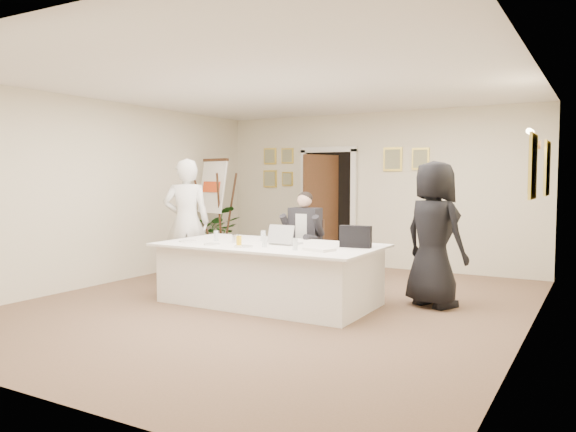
# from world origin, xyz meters

# --- Properties ---
(floor) EXTENTS (7.00, 7.00, 0.00)m
(floor) POSITION_xyz_m (0.00, 0.00, 0.00)
(floor) COLOR brown
(floor) RESTS_ON ground
(ceiling) EXTENTS (6.00, 7.00, 0.02)m
(ceiling) POSITION_xyz_m (0.00, 0.00, 2.80)
(ceiling) COLOR white
(ceiling) RESTS_ON wall_back
(wall_back) EXTENTS (6.00, 0.10, 2.80)m
(wall_back) POSITION_xyz_m (0.00, 3.50, 1.40)
(wall_back) COLOR white
(wall_back) RESTS_ON floor
(wall_front) EXTENTS (6.00, 0.10, 2.80)m
(wall_front) POSITION_xyz_m (0.00, -3.50, 1.40)
(wall_front) COLOR white
(wall_front) RESTS_ON floor
(wall_left) EXTENTS (0.10, 7.00, 2.80)m
(wall_left) POSITION_xyz_m (-3.00, 0.00, 1.40)
(wall_left) COLOR white
(wall_left) RESTS_ON floor
(wall_right) EXTENTS (0.10, 7.00, 2.80)m
(wall_right) POSITION_xyz_m (3.00, 0.00, 1.40)
(wall_right) COLOR white
(wall_right) RESTS_ON floor
(doorway) EXTENTS (1.14, 0.86, 2.20)m
(doorway) POSITION_xyz_m (-0.88, 3.32, 1.04)
(doorway) COLOR black
(doorway) RESTS_ON floor
(pictures_back_wall) EXTENTS (3.40, 0.06, 0.80)m
(pictures_back_wall) POSITION_xyz_m (-0.80, 3.47, 1.85)
(pictures_back_wall) COLOR #E7CB4F
(pictures_back_wall) RESTS_ON wall_back
(pictures_right_wall) EXTENTS (0.06, 2.20, 0.80)m
(pictures_right_wall) POSITION_xyz_m (2.97, 1.20, 1.75)
(pictures_right_wall) COLOR #E7CB4F
(pictures_right_wall) RESTS_ON wall_right
(wall_sconce) EXTENTS (0.20, 0.30, 0.24)m
(wall_sconce) POSITION_xyz_m (2.90, 1.20, 2.10)
(wall_sconce) COLOR #D18B43
(wall_sconce) RESTS_ON wall_right
(conference_table) EXTENTS (2.84, 1.51, 0.78)m
(conference_table) POSITION_xyz_m (-0.10, 0.02, 0.39)
(conference_table) COLOR white
(conference_table) RESTS_ON floor
(seated_man) EXTENTS (0.74, 0.77, 1.44)m
(seated_man) POSITION_xyz_m (-0.18, 1.12, 0.72)
(seated_man) COLOR black
(seated_man) RESTS_ON floor
(flip_chart) EXTENTS (0.70, 0.51, 1.93)m
(flip_chart) POSITION_xyz_m (-2.51, 2.13, 0.89)
(flip_chart) COLOR #352411
(flip_chart) RESTS_ON floor
(standing_man) EXTENTS (0.83, 0.78, 1.91)m
(standing_man) POSITION_xyz_m (-1.87, 0.50, 0.95)
(standing_man) COLOR white
(standing_man) RESTS_ON floor
(standing_woman) EXTENTS (1.07, 0.93, 1.84)m
(standing_woman) POSITION_xyz_m (1.80, 0.90, 0.92)
(standing_woman) COLOR black
(standing_woman) RESTS_ON floor
(potted_palm) EXTENTS (1.25, 1.18, 1.11)m
(potted_palm) POSITION_xyz_m (-2.80, 2.50, 0.55)
(potted_palm) COLOR #225C1E
(potted_palm) RESTS_ON floor
(laptop) EXTENTS (0.37, 0.39, 0.28)m
(laptop) POSITION_xyz_m (0.10, 0.11, 0.91)
(laptop) COLOR #B7BABC
(laptop) RESTS_ON conference_table
(laptop_bag) EXTENTS (0.39, 0.15, 0.27)m
(laptop_bag) POSITION_xyz_m (1.02, 0.23, 0.91)
(laptop_bag) COLOR black
(laptop_bag) RESTS_ON conference_table
(paper_stack) EXTENTS (0.39, 0.31, 0.03)m
(paper_stack) POSITION_xyz_m (0.76, -0.25, 0.79)
(paper_stack) COLOR white
(paper_stack) RESTS_ON conference_table
(plate_left) EXTENTS (0.30, 0.30, 0.01)m
(plate_left) POSITION_xyz_m (-1.18, -0.30, 0.78)
(plate_left) COLOR white
(plate_left) RESTS_ON conference_table
(plate_mid) EXTENTS (0.26, 0.26, 0.01)m
(plate_mid) POSITION_xyz_m (-0.69, -0.41, 0.78)
(plate_mid) COLOR white
(plate_mid) RESTS_ON conference_table
(plate_near) EXTENTS (0.27, 0.27, 0.01)m
(plate_near) POSITION_xyz_m (-0.20, -0.42, 0.78)
(plate_near) COLOR white
(plate_near) RESTS_ON conference_table
(glass_a) EXTENTS (0.06, 0.06, 0.14)m
(glass_a) POSITION_xyz_m (-0.89, -0.05, 0.84)
(glass_a) COLOR silver
(glass_a) RESTS_ON conference_table
(glass_b) EXTENTS (0.07, 0.07, 0.14)m
(glass_b) POSITION_xyz_m (0.03, -0.30, 0.84)
(glass_b) COLOR silver
(glass_b) RESTS_ON conference_table
(glass_c) EXTENTS (0.06, 0.06, 0.14)m
(glass_c) POSITION_xyz_m (0.49, -0.35, 0.84)
(glass_c) COLOR silver
(glass_c) RESTS_ON conference_table
(glass_d) EXTENTS (0.08, 0.08, 0.14)m
(glass_d) POSITION_xyz_m (-0.34, 0.26, 0.84)
(glass_d) COLOR silver
(glass_d) RESTS_ON conference_table
(oj_glass) EXTENTS (0.08, 0.08, 0.13)m
(oj_glass) POSITION_xyz_m (-0.30, -0.37, 0.84)
(oj_glass) COLOR yellow
(oj_glass) RESTS_ON conference_table
(steel_jug) EXTENTS (0.11, 0.11, 0.11)m
(steel_jug) POSITION_xyz_m (-0.55, -0.10, 0.83)
(steel_jug) COLOR silver
(steel_jug) RESTS_ON conference_table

